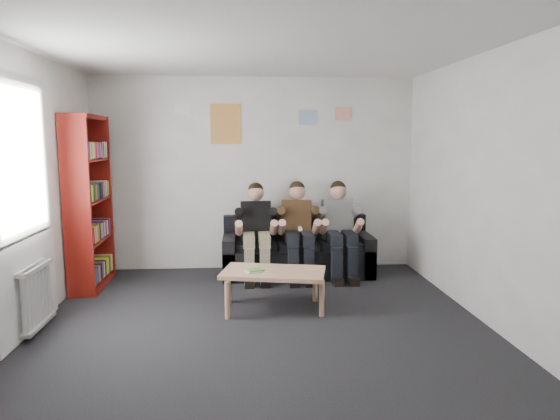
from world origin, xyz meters
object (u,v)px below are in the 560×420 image
at_px(coffee_table, 273,275).
at_px(sofa, 297,253).
at_px(bookshelf, 89,203).
at_px(person_right, 340,230).
at_px(person_middle, 298,231).
at_px(person_left, 256,232).

bearing_deg(coffee_table, sofa, 74.34).
height_order(bookshelf, coffee_table, bookshelf).
distance_m(coffee_table, person_right, 1.62).
height_order(person_middle, person_right, person_right).
bearing_deg(person_left, coffee_table, -86.98).
bearing_deg(sofa, person_right, -18.88).
distance_m(sofa, person_middle, 0.40).
height_order(bookshelf, person_right, bookshelf).
bearing_deg(sofa, bookshelf, -170.83).
bearing_deg(person_right, coffee_table, -129.71).
height_order(sofa, person_right, person_right).
xyz_separation_m(sofa, person_right, (0.56, -0.19, 0.35)).
height_order(person_left, person_right, person_right).
relative_size(coffee_table, person_left, 0.86).
xyz_separation_m(bookshelf, person_right, (3.19, 0.23, -0.43)).
bearing_deg(bookshelf, person_right, 2.58).
bearing_deg(person_left, sofa, 15.16).
height_order(sofa, bookshelf, bookshelf).
distance_m(sofa, person_right, 0.69).
distance_m(sofa, person_left, 0.69).
relative_size(bookshelf, person_right, 1.66).
bearing_deg(sofa, person_left, -161.20).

